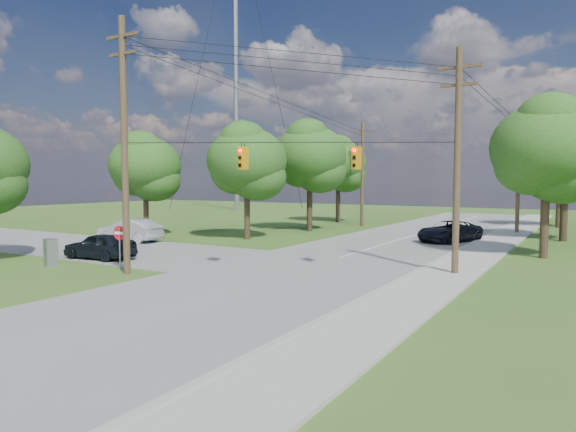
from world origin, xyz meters
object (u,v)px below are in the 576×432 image
Objects in this scene: car_cross_silver at (130,230)px; control_cabinet at (51,252)px; car_main_north at (449,231)px; pole_sw at (124,142)px; pole_north_e at (519,172)px; car_cross_dark at (100,246)px; do_not_enter_sign at (119,237)px; pole_north_w at (362,173)px; pole_ne at (457,158)px.

control_cabinet is at bearing 21.34° from car_cross_silver.
pole_sw is at bearing -95.36° from car_main_north.
pole_north_e is 2.30× the size of car_cross_dark.
pole_sw reaches higher than do_not_enter_sign.
pole_sw reaches higher than car_main_north.
do_not_enter_sign is (-0.78, -29.00, -3.52)m from pole_north_w.
control_cabinet is (-18.63, -30.08, -4.43)m from pole_north_e.
car_cross_dark is at bearing -163.83° from pole_ne.
pole_sw is 23.68m from car_main_north.
car_cross_silver reaches higher than car_main_north.
pole_north_e is at bearing 126.96° from car_cross_silver.
control_cabinet is at bearing -98.95° from pole_north_w.
pole_north_w is at bearing 150.99° from car_cross_silver.
car_main_north is (10.10, 20.71, -5.45)m from pole_sw.
pole_ne is 19.60m from car_cross_dark.
pole_sw is 32.55m from pole_north_e.
pole_north_e is 2.02× the size of car_cross_silver.
pole_sw reaches higher than control_cabinet.
car_main_north is 2.45× the size of do_not_enter_sign.
car_cross_silver reaches higher than control_cabinet.
do_not_enter_sign is at bearing -116.85° from pole_north_e.
car_cross_silver is (-9.73, 8.90, -5.38)m from pole_sw.
control_cabinet is (-15.23, -21.19, -0.07)m from car_main_north.
pole_ne reaches higher than car_cross_dark.
pole_sw is at bearing -89.23° from pole_north_w.
car_cross_silver is 0.92× the size of car_main_north.
pole_sw is 7.56m from control_cabinet.
pole_north_w is 4.55× the size of do_not_enter_sign.
pole_north_e is 31.41m from car_cross_silver.
pole_ne is 2.12× the size of car_cross_silver.
pole_north_e is 35.66m from control_cabinet.
pole_north_w is at bearing 165.72° from car_cross_dark.
car_cross_dark reaches higher than control_cabinet.
pole_north_w is 7.09× the size of control_cabinet.
pole_north_e is at bearing 89.72° from car_main_north.
car_main_north is 23.07m from do_not_enter_sign.
pole_ne is 1.05× the size of pole_north_w.
pole_sw is 2.23× the size of car_main_north.
car_cross_silver is at bearing -128.58° from car_main_north.
pole_north_w is 14.43m from car_main_north.
car_main_north is 3.82× the size of control_cabinet.
car_cross_dark is at bearing 154.27° from pole_sw.
car_cross_silver is at bearing -148.29° from car_cross_dark.
pole_north_e is 1.86× the size of car_main_north.
car_cross_dark is at bearing 146.10° from do_not_enter_sign.
pole_sw is at bearing 59.09° from car_cross_dark.
control_cabinet is at bearing -156.56° from pole_ne.
pole_ne reaches higher than car_main_north.
do_not_enter_sign is at bearing 59.46° from car_cross_dark.
pole_north_e is at bearing 141.02° from car_cross_dark.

